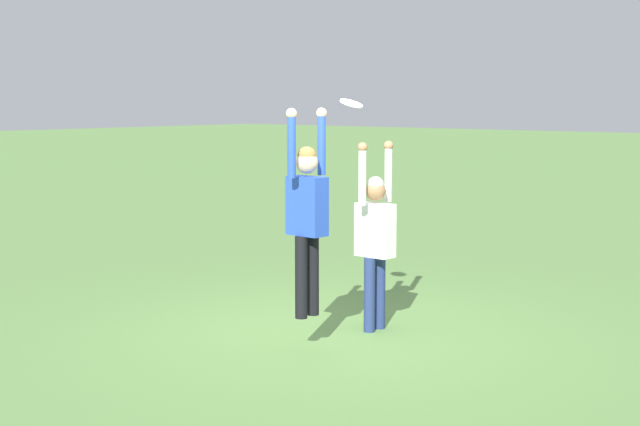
# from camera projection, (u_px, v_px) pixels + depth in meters

# --- Properties ---
(ground_plane) EXTENTS (120.00, 120.00, 0.00)m
(ground_plane) POSITION_uv_depth(u_px,v_px,m) (333.00, 336.00, 9.36)
(ground_plane) COLOR #608C47
(person_jumping) EXTENTS (0.55, 0.40, 2.05)m
(person_jumping) POSITION_uv_depth(u_px,v_px,m) (307.00, 208.00, 8.65)
(person_jumping) COLOR black
(person_jumping) RESTS_ON ground_plane
(person_defending) EXTENTS (0.57, 0.42, 2.03)m
(person_defending) POSITION_uv_depth(u_px,v_px,m) (375.00, 232.00, 9.48)
(person_defending) COLOR navy
(person_defending) RESTS_ON ground_plane
(frisbee) EXTENTS (0.25, 0.24, 0.10)m
(frisbee) POSITION_uv_depth(u_px,v_px,m) (351.00, 103.00, 9.08)
(frisbee) COLOR white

